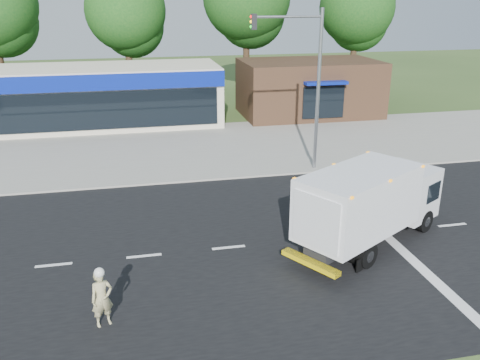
{
  "coord_description": "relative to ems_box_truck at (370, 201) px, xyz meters",
  "views": [
    {
      "loc": [
        -6.02,
        -16.02,
        8.59
      ],
      "look_at": [
        -2.08,
        2.32,
        1.7
      ],
      "focal_mm": 38.0,
      "sensor_mm": 36.0,
      "label": 1
    }
  ],
  "objects": [
    {
      "name": "ems_box_truck",
      "position": [
        0.0,
        0.0,
        0.0
      ],
      "size": [
        6.89,
        5.29,
        3.01
      ],
      "rotation": [
        0.0,
        0.0,
        0.54
      ],
      "color": "black",
      "rests_on": "ground"
    },
    {
      "name": "retail_strip_mall",
      "position": [
        -10.95,
        20.74,
        0.28
      ],
      "size": [
        18.0,
        6.2,
        4.0
      ],
      "color": "beige",
      "rests_on": "ground"
    },
    {
      "name": "background_trees",
      "position": [
        -2.79,
        28.98,
        5.65
      ],
      "size": [
        36.77,
        7.39,
        12.1
      ],
      "color": "#332114",
      "rests_on": "ground"
    },
    {
      "name": "emergency_worker",
      "position": [
        -9.15,
        -2.89,
        -0.86
      ],
      "size": [
        0.71,
        0.58,
        1.77
      ],
      "rotation": [
        0.0,
        0.0,
        0.35
      ],
      "color": "tan",
      "rests_on": "ground"
    },
    {
      "name": "ground",
      "position": [
        -1.95,
        0.81,
        -1.74
      ],
      "size": [
        120.0,
        120.0,
        0.0
      ],
      "primitive_type": "plane",
      "color": "#385123",
      "rests_on": "ground"
    },
    {
      "name": "brown_storefront",
      "position": [
        5.05,
        20.79,
        0.27
      ],
      "size": [
        10.0,
        6.7,
        4.0
      ],
      "color": "#382316",
      "rests_on": "ground"
    },
    {
      "name": "sidewalk",
      "position": [
        -1.95,
        9.01,
        -1.68
      ],
      "size": [
        60.0,
        2.4,
        0.12
      ],
      "primitive_type": "cube",
      "color": "gray",
      "rests_on": "ground"
    },
    {
      "name": "traffic_signal_pole",
      "position": [
        0.41,
        8.41,
        3.19
      ],
      "size": [
        3.51,
        0.25,
        8.0
      ],
      "color": "gray",
      "rests_on": "ground"
    },
    {
      "name": "parking_apron",
      "position": [
        -1.95,
        14.81,
        -1.73
      ],
      "size": [
        60.0,
        9.0,
        0.02
      ],
      "primitive_type": "cube",
      "color": "gray",
      "rests_on": "ground"
    },
    {
      "name": "road_asphalt",
      "position": [
        -1.95,
        0.81,
        -1.73
      ],
      "size": [
        60.0,
        14.0,
        0.02
      ],
      "primitive_type": "cube",
      "color": "black",
      "rests_on": "ground"
    },
    {
      "name": "lane_markings",
      "position": [
        -0.6,
        -0.54,
        -1.72
      ],
      "size": [
        55.2,
        7.0,
        0.01
      ],
      "color": "silver",
      "rests_on": "road_asphalt"
    }
  ]
}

